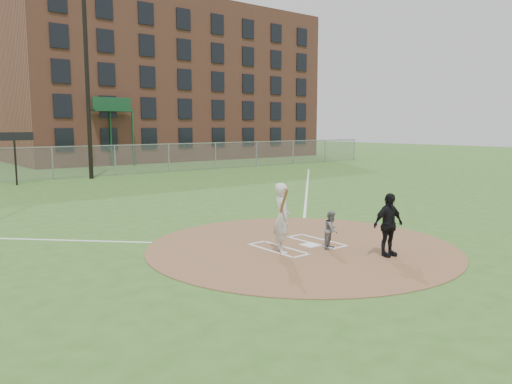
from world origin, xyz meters
TOP-DOWN VIEW (x-y plane):
  - ground at (0.00, 0.00)m, footprint 140.00×140.00m
  - dirt_circle at (0.00, 0.00)m, footprint 8.40×8.40m
  - home_plate at (0.22, -0.12)m, footprint 0.47×0.47m
  - foul_line_first at (9.00, 9.00)m, footprint 17.04×17.04m
  - catcher at (0.44, -0.67)m, footprint 0.60×0.55m
  - umpire at (0.97, -2.09)m, footprint 0.98×0.51m
  - batters_boxes at (0.00, 0.15)m, footprint 2.08×1.88m
  - batter_at_plate at (-0.87, -0.17)m, footprint 0.80×1.08m
  - outfield_fence at (0.00, 22.00)m, footprint 56.08×0.08m
  - brick_warehouse at (16.00, 37.96)m, footprint 30.00×17.17m
  - light_pole at (2.00, 21.00)m, footprint 1.20×0.30m
  - scoreboard_sign at (-2.50, 20.20)m, footprint 2.00×0.10m

SIDE VIEW (x-z plane):
  - ground at x=0.00m, z-range 0.00..0.00m
  - foul_line_first at x=9.00m, z-range 0.00..0.01m
  - dirt_circle at x=0.00m, z-range 0.00..0.02m
  - batters_boxes at x=0.00m, z-range 0.02..0.03m
  - home_plate at x=0.22m, z-range 0.02..0.05m
  - catcher at x=0.44m, z-range 0.02..1.03m
  - umpire at x=0.97m, z-range 0.02..1.62m
  - batter_at_plate at x=-0.87m, z-range 0.02..1.83m
  - outfield_fence at x=0.00m, z-range 0.00..2.03m
  - scoreboard_sign at x=-2.50m, z-range 0.92..3.85m
  - light_pole at x=2.00m, z-range 0.50..12.72m
  - brick_warehouse at x=16.00m, z-range 0.00..15.00m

